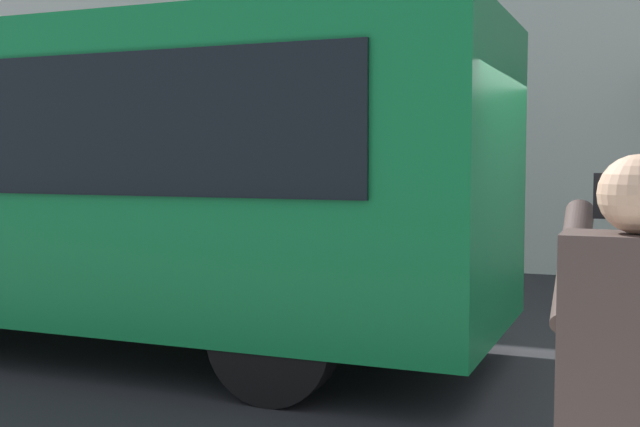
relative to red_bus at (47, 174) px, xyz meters
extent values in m
plane|color=#232326|center=(-4.54, -0.24, -1.68)|extent=(60.00, 60.00, 0.00)
cube|color=#0F7238|center=(-0.02, -0.01, 0.02)|extent=(9.00, 2.50, 2.60)
cylinder|color=black|center=(-3.02, -1.11, -1.18)|extent=(1.00, 0.28, 1.00)
cylinder|color=black|center=(-3.02, 1.09, -1.18)|extent=(1.00, 0.28, 1.00)
cube|color=#473833|center=(-5.57, 4.08, -0.38)|extent=(0.40, 0.24, 0.66)
sphere|color=#D8A884|center=(-5.57, 4.08, 0.06)|extent=(0.22, 0.22, 0.22)
cylinder|color=#473833|center=(-5.39, 3.92, -0.16)|extent=(0.09, 0.48, 0.37)
cube|color=black|center=(-5.47, 3.78, 0.04)|extent=(0.07, 0.01, 0.14)
camera|label=1|loc=(-5.59, 6.47, 0.16)|focal=45.40mm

